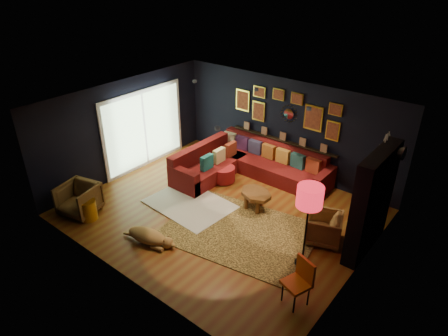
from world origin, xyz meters
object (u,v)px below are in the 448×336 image
Objects in this scene: coffee_table at (256,195)px; floor_lamp at (310,200)px; sectional at (245,165)px; dog at (147,234)px; pouf at (224,174)px; armchair_left at (79,198)px; armchair_right at (324,227)px; gold_stool at (88,210)px; orange_chair at (300,279)px.

floor_lamp is (1.82, -1.01, 1.12)m from coffee_table.
sectional reaches higher than dog.
armchair_left reaches higher than pouf.
dog is at bearing -83.26° from pouf.
coffee_table is at bearing -113.41° from armchair_right.
armchair_right is (1.80, -0.11, -0.01)m from coffee_table.
sectional is 3.61m from dog.
pouf is 0.72× the size of armchair_left.
sectional is at bearing -133.10° from armchair_right.
armchair_right is at bearing 28.08° from dog.
floor_lamp reaches higher than dog.
gold_stool is (0.35, -0.02, -0.17)m from armchair_left.
armchair_right is at bearing 14.57° from armchair_left.
dog is at bearing -150.95° from orange_chair.
dog is (0.35, -3.01, -0.00)m from pouf.
orange_chair reaches higher than gold_stool.
dog is at bearing -113.16° from coffee_table.
floor_lamp is at bearing 15.20° from dog.
floor_lamp reaches higher than coffee_table.
floor_lamp is at bearing -29.05° from coffee_table.
floor_lamp reaches higher than orange_chair.
pouf is at bearing 67.83° from gold_stool.
coffee_table is 1.17× the size of orange_chair.
orange_chair is 1.38m from floor_lamp.
coffee_table is 2.94m from orange_chair.
dog is at bearing -70.50° from armchair_right.
sectional is 4.19m from gold_stool.
armchair_right is 1.50× the size of gold_stool.
coffee_table is at bearing 27.75° from armchair_left.
sectional reaches higher than armchair_right.
gold_stool is at bearing 177.63° from dog.
pouf is at bearing -112.57° from sectional.
gold_stool is at bearing -112.17° from pouf.
pouf is 3.03m from dog.
floor_lamp is at bearing -35.99° from sectional.
orange_chair is (3.64, -2.45, 0.30)m from pouf.
orange_chair is at bearing -42.04° from sectional.
sectional is 4.16× the size of armchair_left.
pouf is (-0.25, -0.60, -0.10)m from sectional.
armchair_left is 0.65× the size of dog.
orange_chair reaches higher than sectional.
armchair_left is 1.70× the size of gold_stool.
dog is at bearing -88.35° from sectional.
pouf is at bearing 85.26° from dog.
floor_lamp is at bearing 20.59° from gold_stool.
sectional is 3.21m from armchair_right.
armchair_right is 3.70m from dog.
orange_chair is at bearing 9.39° from gold_stool.
floor_lamp is at bearing -25.79° from pouf.
armchair_left is (-1.94, -3.86, 0.09)m from sectional.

